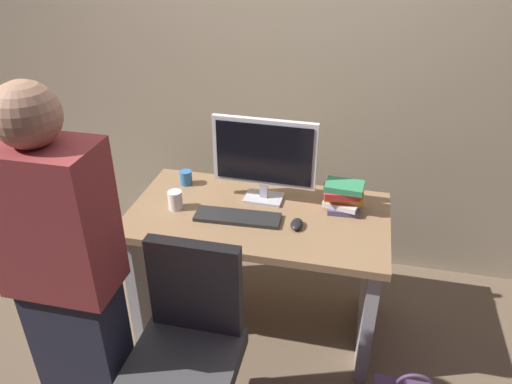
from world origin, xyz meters
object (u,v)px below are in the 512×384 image
mouse (297,224)px  cup_near_keyboard (175,200)px  office_chair (189,360)px  keyboard (238,217)px  person_at_desk (68,286)px  book_stack (343,196)px  desk (258,250)px  cup_by_monitor (186,178)px  monitor (265,156)px

mouse → cup_near_keyboard: cup_near_keyboard is taller
office_chair → cup_near_keyboard: 0.82m
keyboard → cup_near_keyboard: size_ratio=4.42×
person_at_desk → cup_near_keyboard: bearing=80.5°
mouse → book_stack: bearing=46.3°
desk → book_stack: size_ratio=6.35×
person_at_desk → mouse: 1.07m
desk → person_at_desk: bearing=-124.0°
office_chair → cup_by_monitor: 1.05m
cup_near_keyboard → mouse: bearing=-3.2°
monitor → book_stack: (0.41, -0.01, -0.18)m
desk → cup_by_monitor: size_ratio=16.41×
office_chair → cup_near_keyboard: office_chair is taller
person_at_desk → cup_by_monitor: person_at_desk is taller
person_at_desk → keyboard: size_ratio=3.81×
book_stack → desk: bearing=-163.0°
mouse → person_at_desk: bearing=-136.1°
person_at_desk → book_stack: size_ratio=7.88×
monitor → keyboard: size_ratio=1.26×
office_chair → book_stack: bearing=57.0°
person_at_desk → monitor: size_ratio=3.03×
office_chair → keyboard: (0.05, 0.64, 0.32)m
person_at_desk → cup_near_keyboard: 0.79m
desk → book_stack: 0.54m
cup_near_keyboard → book_stack: size_ratio=0.47×
monitor → keyboard: 0.34m
monitor → office_chair: bearing=-99.4°
monitor → mouse: size_ratio=5.41×
cup_by_monitor → book_stack: 0.88m
monitor → cup_by_monitor: 0.52m
desk → mouse: size_ratio=13.21×
mouse → cup_near_keyboard: 0.64m
book_stack → office_chair: bearing=-123.0°
office_chair → person_at_desk: 0.60m
office_chair → cup_by_monitor: size_ratio=11.68×
office_chair → person_at_desk: person_at_desk is taller
cup_near_keyboard → cup_by_monitor: cup_near_keyboard is taller
cup_near_keyboard → office_chair: bearing=-66.8°
office_chair → monitor: (0.14, 0.86, 0.57)m
monitor → book_stack: bearing=-1.4°
monitor → keyboard: monitor is taller
mouse → cup_near_keyboard: (-0.64, 0.04, 0.03)m
mouse → cup_by_monitor: cup_by_monitor is taller
desk → book_stack: (0.42, 0.13, 0.31)m
desk → book_stack: book_stack is taller
person_at_desk → cup_near_keyboard: (0.13, 0.77, -0.05)m
person_at_desk → cup_by_monitor: (0.09, 1.03, -0.06)m
desk → cup_by_monitor: (-0.46, 0.21, 0.28)m
desk → person_at_desk: person_at_desk is taller
desk → cup_by_monitor: cup_by_monitor is taller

